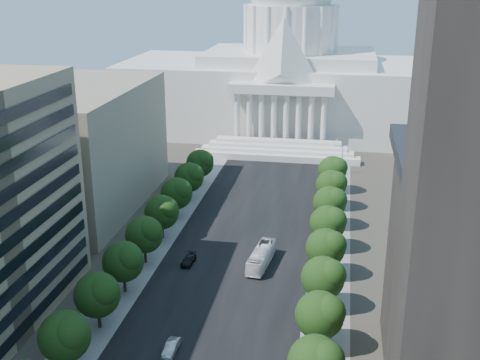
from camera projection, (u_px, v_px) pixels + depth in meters
The scene contains 27 objects.
road_asphalt at pixel (247, 233), 136.04m from camera, with size 30.00×260.00×0.01m, color black.
sidewalk_left at pixel (166, 227), 139.11m from camera, with size 8.00×260.00×0.02m, color gray.
sidewalk_right at pixel (332, 239), 132.98m from camera, with size 8.00×260.00×0.02m, color gray.
capitol at pixel (289, 76), 217.77m from camera, with size 120.00×56.00×73.00m.
office_block_left_far at pixel (62, 147), 148.16m from camera, with size 38.00×52.00×30.00m, color gray.
tree_l_c at pixel (66, 336), 86.34m from camera, with size 7.79×7.60×9.97m.
tree_l_d at pixel (99, 294), 97.50m from camera, with size 7.79×7.60×9.97m.
tree_l_e at pixel (124, 261), 108.67m from camera, with size 7.79×7.60×9.97m.
tree_l_f at pixel (145, 234), 119.84m from camera, with size 7.79×7.60×9.97m.
tree_l_g at pixel (163, 211), 131.01m from camera, with size 7.79×7.60×9.97m.
tree_l_h at pixel (178, 193), 142.17m from camera, with size 7.79×7.60×9.97m.
tree_l_i at pixel (190, 176), 153.34m from camera, with size 7.79×7.60×9.97m.
tree_l_j at pixel (201, 162), 164.51m from camera, with size 7.79×7.60×9.97m.
tree_r_d at pixel (322, 314), 91.70m from camera, with size 7.79×7.60×9.97m.
tree_r_e at pixel (325, 277), 102.87m from camera, with size 7.79×7.60×9.97m.
tree_r_f at pixel (327, 247), 114.03m from camera, with size 7.79×7.60×9.97m.
tree_r_g at pixel (329, 223), 125.20m from camera, with size 7.79×7.60×9.97m.
tree_r_h at pixel (331, 202), 136.37m from camera, with size 7.79×7.60×9.97m.
tree_r_i at pixel (332, 184), 147.53m from camera, with size 7.79×7.60×9.97m.
tree_r_j at pixel (334, 169), 158.70m from camera, with size 7.79×7.60×9.97m.
streetlight_c at pixel (334, 281), 103.00m from camera, with size 2.61×0.44×9.00m.
streetlight_d at pixel (337, 224), 126.27m from camera, with size 2.61×0.44×9.00m.
streetlight_e at pixel (339, 184), 149.53m from camera, with size 2.61×0.44×9.00m.
streetlight_f at pixel (340, 156), 172.80m from camera, with size 2.61×0.44×9.00m.
car_silver at pixel (171, 347), 93.14m from camera, with size 1.74×4.98×1.64m, color #B3B5BB.
car_dark_b at pixel (189, 260), 121.38m from camera, with size 2.15×5.29×1.54m, color black.
city_bus at pixel (261, 257), 120.44m from camera, with size 3.03×12.94×3.61m, color white.
Camera 1 is at (19.67, -33.01, 55.98)m, focal length 45.00 mm.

